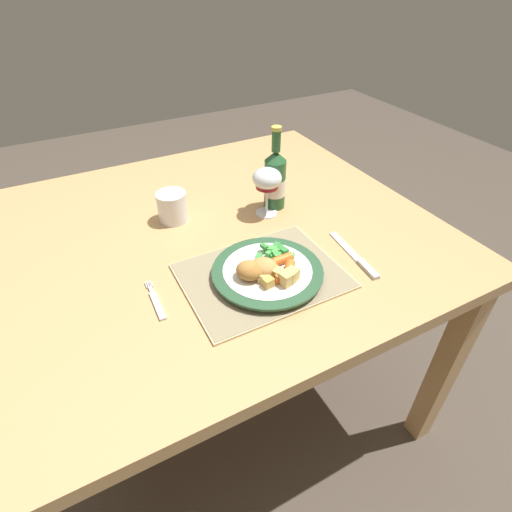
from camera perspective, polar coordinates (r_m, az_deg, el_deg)
ground_plane at (r=1.62m, az=-4.43°, el=-18.43°), size 6.00×6.00×0.00m
dining_table at (r=1.13m, az=-5.99°, el=0.17°), size 1.17×1.03×0.74m
placemat at (r=0.92m, az=0.88°, el=-2.82°), size 0.36×0.27×0.01m
dinner_plate at (r=0.91m, az=1.64°, el=-2.32°), size 0.25×0.25×0.02m
breaded_croquettes at (r=0.87m, az=-0.21°, el=-1.89°), size 0.12×0.09×0.04m
green_beans_pile at (r=0.94m, az=2.54°, el=0.58°), size 0.09×0.08×0.02m
glazed_carrots at (r=0.89m, az=4.22°, el=-1.76°), size 0.08×0.09×0.02m
fork at (r=0.88m, az=-14.06°, el=-6.45°), size 0.02×0.13×0.01m
table_knife at (r=1.00m, az=14.24°, el=-0.29°), size 0.04×0.20×0.01m
wine_glass at (r=1.09m, az=1.63°, el=10.69°), size 0.08×0.08×0.14m
bottle at (r=1.14m, az=2.73°, el=10.87°), size 0.06×0.06×0.24m
roast_potatoes at (r=0.86m, az=3.69°, el=-3.02°), size 0.09×0.06×0.03m
drinking_cup at (r=1.12m, az=-11.88°, el=7.00°), size 0.08×0.08×0.08m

